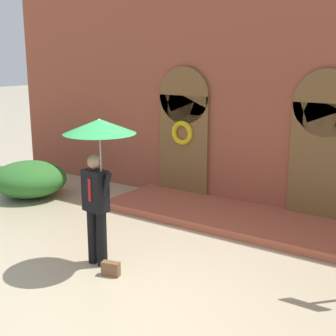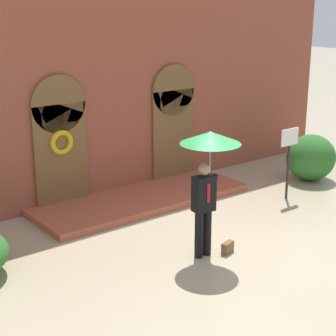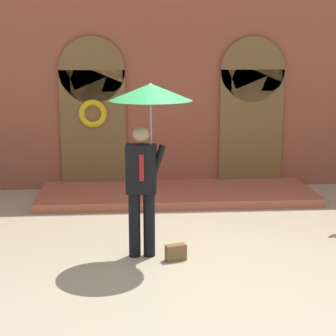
# 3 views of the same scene
# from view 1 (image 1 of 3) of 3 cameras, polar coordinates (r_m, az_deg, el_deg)

# --- Properties ---
(ground_plane) EXTENTS (80.00, 80.00, 0.00)m
(ground_plane) POSITION_cam_1_polar(r_m,az_deg,el_deg) (7.34, -4.18, -13.01)
(ground_plane) COLOR tan
(building_facade) EXTENTS (14.00, 2.30, 5.60)m
(building_facade) POSITION_cam_1_polar(r_m,az_deg,el_deg) (10.16, 10.49, 9.95)
(building_facade) COLOR brown
(building_facade) RESTS_ON ground
(person_with_umbrella) EXTENTS (1.10, 1.10, 2.36)m
(person_with_umbrella) POSITION_cam_1_polar(r_m,az_deg,el_deg) (7.14, -8.46, 2.39)
(person_with_umbrella) COLOR black
(person_with_umbrella) RESTS_ON ground
(handbag) EXTENTS (0.30, 0.19, 0.22)m
(handbag) POSITION_cam_1_polar(r_m,az_deg,el_deg) (7.34, -6.98, -12.10)
(handbag) COLOR brown
(handbag) RESTS_ON ground
(shrub_left) EXTENTS (1.79, 1.69, 0.84)m
(shrub_left) POSITION_cam_1_polar(r_m,az_deg,el_deg) (11.61, -16.53, -1.29)
(shrub_left) COLOR #2D6B28
(shrub_left) RESTS_ON ground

